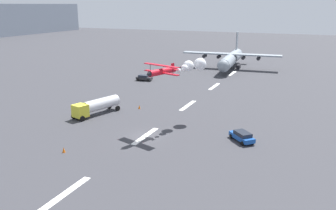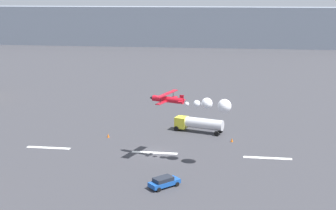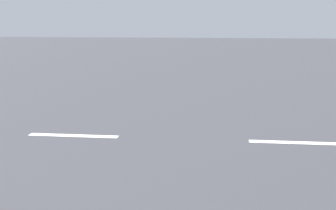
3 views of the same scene
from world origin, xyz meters
name	(u,v)px [view 3 (image 3 of 3)]	position (x,y,z in m)	size (l,w,h in m)	color
runway_stripe_5	(298,143)	(19.21, 0.00, 0.01)	(8.00, 0.90, 0.01)	white
runway_stripe_6	(73,136)	(38.43, 0.00, 0.01)	(8.00, 0.90, 0.01)	white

